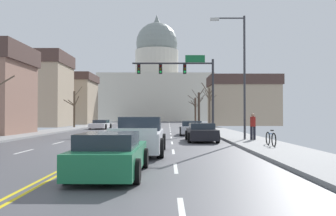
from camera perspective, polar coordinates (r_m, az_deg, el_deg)
name	(u,v)px	position (r m, az deg, el deg)	size (l,w,h in m)	color
ground	(111,145)	(20.35, -9.17, -5.89)	(20.00, 180.00, 0.20)	#4D4D52
signal_gantry	(185,76)	(34.58, 2.75, 5.12)	(7.91, 0.41, 7.37)	#28282D
street_lamp_right	(240,66)	(23.61, 11.53, 6.58)	(2.27, 0.24, 8.00)	#333338
capitol_building	(157,86)	(103.24, -1.73, 3.47)	(31.04, 21.00, 30.86)	beige
sedan_near_00	(192,128)	(30.68, 3.86, -3.25)	(2.16, 4.33, 1.20)	silver
sedan_near_01	(202,133)	(23.34, 5.45, -3.93)	(1.98, 4.39, 1.19)	black
pickup_truck_near_02	(140,137)	(16.12, -4.53, -4.63)	(2.35, 5.62, 1.63)	silver
sedan_near_03	(111,155)	(10.36, -9.09, -7.42)	(1.97, 4.40, 1.23)	#1E7247
sedan_oncoming_00	(101,125)	(44.25, -10.65, -2.63)	(2.20, 4.69, 1.10)	silver
sedan_oncoming_01	(137,122)	(56.75, -5.02, -2.26)	(2.15, 4.42, 1.20)	#1E7247
sedan_oncoming_02	(142,121)	(67.73, -4.26, -2.09)	(2.08, 4.32, 1.13)	black
sedan_oncoming_03	(130,120)	(77.99, -6.18, -1.94)	(1.99, 4.44, 1.21)	black
flank_building_00	(57,99)	(69.49, -17.31, 1.39)	(14.12, 9.73, 9.26)	tan
flank_building_01	(37,90)	(55.88, -20.25, 2.80)	(9.21, 8.65, 10.78)	tan
flank_building_03	(243,100)	(59.55, 11.99, 1.20)	(11.24, 7.41, 8.07)	tan
bare_tree_00	(199,108)	(53.17, 5.05, 0.02)	(1.92, 1.11, 5.58)	#423328
bare_tree_01	(75,107)	(47.36, -14.74, 0.12)	(2.47, 1.22, 5.22)	#4C3D2D
bare_tree_02	(196,109)	(69.43, 4.44, -0.22)	(2.57, 2.02, 5.39)	#423328
bare_tree_04	(210,105)	(42.86, 6.69, 0.50)	(1.83, 2.42, 5.46)	brown
pedestrian_00	(253,125)	(23.21, 13.51, -2.67)	(0.35, 0.34, 1.68)	black
bicycle_parked	(271,139)	(19.15, 16.21, -4.76)	(0.12, 1.77, 0.85)	black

